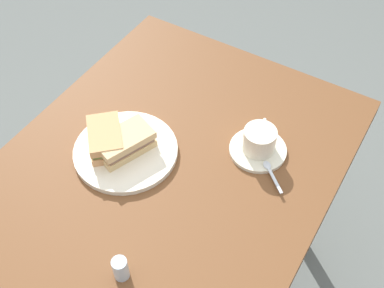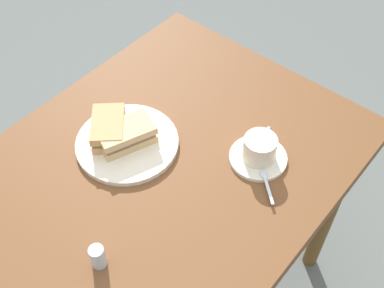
{
  "view_description": "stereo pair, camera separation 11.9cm",
  "coord_description": "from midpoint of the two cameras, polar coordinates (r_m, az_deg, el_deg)",
  "views": [
    {
      "loc": [
        -0.57,
        -0.43,
        1.7
      ],
      "look_at": [
        0.09,
        -0.03,
        0.79
      ],
      "focal_mm": 45.68,
      "sensor_mm": 36.0,
      "label": 1
    },
    {
      "loc": [
        -0.5,
        -0.52,
        1.7
      ],
      "look_at": [
        0.09,
        -0.03,
        0.79
      ],
      "focal_mm": 45.68,
      "sensor_mm": 36.0,
      "label": 2
    }
  ],
  "objects": [
    {
      "name": "sandwich_front",
      "position": [
        1.2,
        -10.67,
        0.03
      ],
      "size": [
        0.16,
        0.12,
        0.05
      ],
      "color": "#DAB174",
      "rests_on": "sandwich_plate"
    },
    {
      "name": "coffee_saucer",
      "position": [
        1.21,
        4.93,
        -0.85
      ],
      "size": [
        0.14,
        0.14,
        0.01
      ],
      "primitive_type": "cylinder",
      "color": "beige",
      "rests_on": "dining_table"
    },
    {
      "name": "dining_table",
      "position": [
        1.25,
        -6.06,
        -5.71
      ],
      "size": [
        1.01,
        0.76,
        0.76
      ],
      "color": "brown",
      "rests_on": "ground_plane"
    },
    {
      "name": "salt_shaker",
      "position": [
        1.03,
        -11.74,
        -14.28
      ],
      "size": [
        0.03,
        0.03,
        0.06
      ],
      "primitive_type": "cylinder",
      "color": "silver",
      "rests_on": "dining_table"
    },
    {
      "name": "coffee_cup",
      "position": [
        1.18,
        5.07,
        0.4
      ],
      "size": [
        0.11,
        0.08,
        0.06
      ],
      "color": "beige",
      "rests_on": "coffee_saucer"
    },
    {
      "name": "sandwich_back",
      "position": [
        1.22,
        -12.85,
        0.48
      ],
      "size": [
        0.14,
        0.14,
        0.05
      ],
      "color": "tan",
      "rests_on": "sandwich_plate"
    },
    {
      "name": "sandwich_plate",
      "position": [
        1.22,
        -10.48,
        -0.94
      ],
      "size": [
        0.26,
        0.26,
        0.01
      ],
      "primitive_type": "cylinder",
      "color": "beige",
      "rests_on": "dining_table"
    },
    {
      "name": "spoon",
      "position": [
        1.16,
        6.25,
        -3.35
      ],
      "size": [
        0.07,
        0.08,
        0.01
      ],
      "color": "silver",
      "rests_on": "coffee_saucer"
    }
  ]
}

